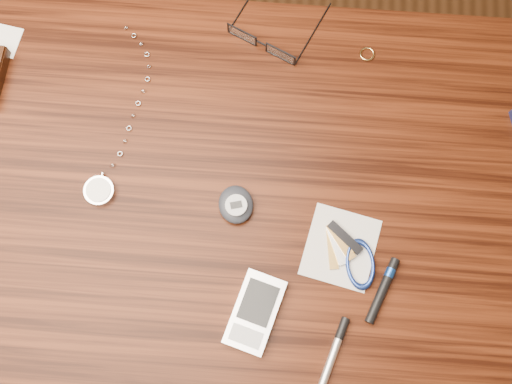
# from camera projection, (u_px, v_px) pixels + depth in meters

# --- Properties ---
(ground) EXTENTS (3.80, 3.80, 0.00)m
(ground) POSITION_uv_depth(u_px,v_px,m) (237.00, 279.00, 1.65)
(ground) COLOR #472814
(ground) RESTS_ON ground
(desk) EXTENTS (1.00, 0.70, 0.75)m
(desk) POSITION_uv_depth(u_px,v_px,m) (225.00, 231.00, 1.02)
(desk) COLOR #3B1709
(desk) RESTS_ON ground
(eyeglasses) EXTENTS (0.16, 0.16, 0.03)m
(eyeglasses) POSITION_uv_depth(u_px,v_px,m) (264.00, 41.00, 0.98)
(eyeglasses) COLOR black
(eyeglasses) RESTS_ON desk
(gold_ring) EXTENTS (0.03, 0.03, 0.00)m
(gold_ring) POSITION_uv_depth(u_px,v_px,m) (367.00, 54.00, 0.98)
(gold_ring) COLOR tan
(gold_ring) RESTS_ON desk
(pocket_watch) EXTENTS (0.08, 0.29, 0.01)m
(pocket_watch) POSITION_uv_depth(u_px,v_px,m) (101.00, 185.00, 0.93)
(pocket_watch) COLOR silver
(pocket_watch) RESTS_ON desk
(pda_phone) EXTENTS (0.08, 0.12, 0.02)m
(pda_phone) POSITION_uv_depth(u_px,v_px,m) (255.00, 312.00, 0.88)
(pda_phone) COLOR silver
(pda_phone) RESTS_ON desk
(pedometer) EXTENTS (0.06, 0.07, 0.02)m
(pedometer) POSITION_uv_depth(u_px,v_px,m) (236.00, 205.00, 0.91)
(pedometer) COLOR #20212A
(pedometer) RESTS_ON desk
(notepad_keys) EXTENTS (0.12, 0.13, 0.01)m
(notepad_keys) POSITION_uv_depth(u_px,v_px,m) (350.00, 255.00, 0.90)
(notepad_keys) COLOR silver
(notepad_keys) RESTS_ON desk
(silver_pen) EXTENTS (0.05, 0.14, 0.01)m
(silver_pen) POSITION_uv_depth(u_px,v_px,m) (331.00, 359.00, 0.87)
(silver_pen) COLOR silver
(silver_pen) RESTS_ON desk
(black_blue_pen) EXTENTS (0.05, 0.09, 0.01)m
(black_blue_pen) POSITION_uv_depth(u_px,v_px,m) (383.00, 288.00, 0.89)
(black_blue_pen) COLOR black
(black_blue_pen) RESTS_ON desk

